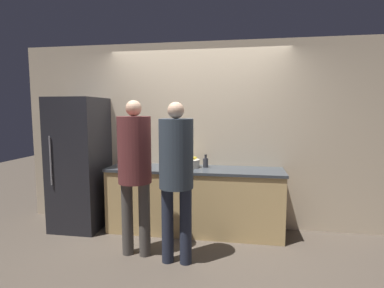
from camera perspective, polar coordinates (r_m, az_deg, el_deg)
The scene contains 12 objects.
ground_plane at distance 3.99m, azimuth -0.34°, elevation -18.08°, with size 14.00×14.00×0.00m, color #4C4238.
wall_back at distance 4.28m, azimuth 1.10°, elevation 1.64°, with size 5.20×0.06×2.60m.
counter at distance 4.15m, azimuth 0.47°, elevation -10.58°, with size 2.37×0.62×0.88m.
refrigerator at distance 4.51m, azimuth -20.55°, elevation -3.45°, with size 0.65×0.74×1.83m.
person_left at distance 3.41m, azimuth -10.85°, elevation -3.56°, with size 0.37×0.37×1.77m.
person_center at distance 3.18m, azimuth -3.02°, elevation -4.54°, with size 0.36×0.36×1.74m.
fruit_bowl at distance 4.09m, azimuth -0.38°, elevation -3.69°, with size 0.26×0.26×0.15m.
utensil_crock at distance 4.24m, azimuth -4.26°, elevation -3.13°, with size 0.11×0.11×0.30m.
bottle_green at distance 4.35m, azimuth -11.05°, elevation -2.84°, with size 0.07×0.07×0.21m.
bottle_amber at distance 4.15m, azimuth -12.65°, elevation -3.59°, with size 0.08×0.08×0.17m.
bottle_dark at distance 4.09m, azimuth 2.60°, elevation -3.51°, with size 0.07×0.07×0.18m.
cup_red at distance 4.24m, azimuth -11.54°, elevation -3.67°, with size 0.09×0.09×0.08m.
Camera 1 is at (0.62, -3.58, 1.65)m, focal length 28.00 mm.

